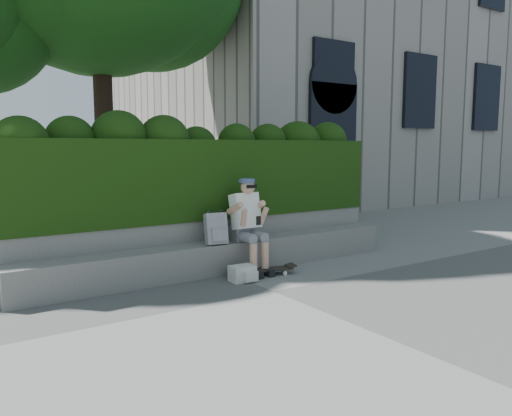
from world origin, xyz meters
TOP-DOWN VIEW (x-y plane):
  - ground at (0.00, 0.00)m, footprint 80.00×80.00m
  - bench_ledge at (0.00, 1.25)m, footprint 6.00×0.45m
  - planter_wall at (0.00, 1.73)m, footprint 6.00×0.50m
  - hedge at (0.00, 1.95)m, footprint 6.00×1.00m
  - building at (9.00, 11.00)m, footprint 12.00×12.00m
  - person at (0.30, 1.07)m, footprint 0.40×0.76m
  - skateboard at (0.34, 0.74)m, footprint 0.91×0.43m
  - backpack_plaid at (-0.19, 1.15)m, footprint 0.33×0.22m
  - backpack_ground at (-0.06, 0.65)m, footprint 0.34×0.25m

SIDE VIEW (x-z plane):
  - ground at x=0.00m, z-range 0.00..0.00m
  - skateboard at x=0.34m, z-range 0.03..0.12m
  - backpack_ground at x=-0.06m, z-range 0.00..0.22m
  - bench_ledge at x=0.00m, z-range 0.00..0.45m
  - planter_wall at x=0.00m, z-range 0.00..0.75m
  - backpack_plaid at x=-0.19m, z-range 0.45..0.90m
  - person at x=0.30m, z-range 0.06..1.44m
  - hedge at x=0.00m, z-range 0.75..1.95m
  - building at x=9.00m, z-range 0.00..15.00m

